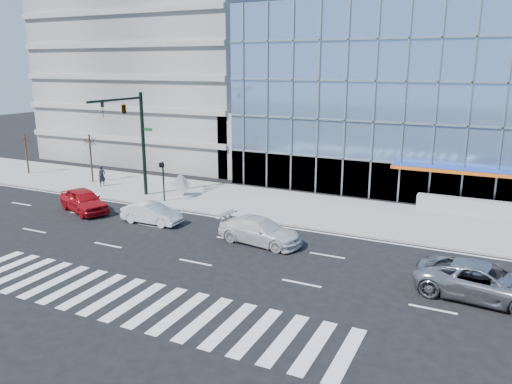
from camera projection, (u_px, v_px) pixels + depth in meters
ground at (231, 239)px, 29.92m from camera, size 160.00×160.00×0.00m
sidewalk at (283, 205)px, 36.88m from camera, size 120.00×8.00×0.15m
theatre_building at (505, 95)px, 44.83m from camera, size 42.00×26.00×15.00m
parking_garage at (187, 66)px, 58.55m from camera, size 24.00×24.00×20.00m
ramp_block at (266, 142)px, 47.40m from camera, size 6.00×8.00×6.00m
traffic_signal at (130, 120)px, 37.01m from camera, size 1.14×5.74×8.00m
ped_signal_post at (163, 175)px, 37.28m from camera, size 0.30×0.33×3.00m
street_tree_near at (90, 141)px, 43.11m from camera, size 1.10×1.10×4.23m
street_tree_far at (25, 139)px, 46.57m from camera, size 1.10×1.10×3.87m
silver_suv at (483, 282)px, 22.18m from camera, size 6.00×3.17×1.61m
white_suv at (260, 231)px, 29.16m from camera, size 5.39×2.72×1.50m
white_sedan at (152, 213)px, 32.82m from camera, size 4.13×1.53×1.35m
red_sedan at (84, 200)px, 35.37m from camera, size 5.24×3.66×1.66m
pedestrian at (102, 176)px, 42.21m from camera, size 0.58×0.73×1.76m
tilted_panel at (181, 184)px, 39.12m from camera, size 1.83×0.15×1.83m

